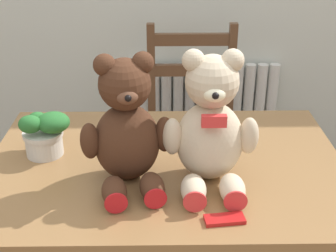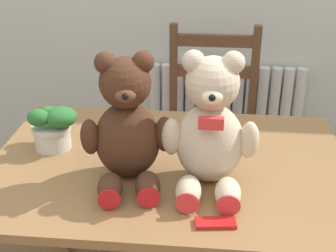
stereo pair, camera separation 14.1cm
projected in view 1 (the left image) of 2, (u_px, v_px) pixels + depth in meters
The scene contains 7 objects.
radiator at pixel (201, 125), 2.82m from camera, with size 0.90×0.10×0.70m.
dining_table at pixel (166, 191), 1.62m from camera, with size 1.19×0.82×0.76m.
wooden_chair_behind at pixel (192, 130), 2.41m from camera, with size 0.45×0.44×0.99m.
teddy_bear_left at pixel (127, 129), 1.40m from camera, with size 0.29×0.31×0.41m.
teddy_bear_right at pixel (211, 128), 1.40m from camera, with size 0.29×0.28×0.42m.
potted_plant at pixel (44, 133), 1.58m from camera, with size 0.16×0.14×0.16m.
chocolate_bar at pixel (225, 219), 1.28m from camera, with size 0.11×0.05×0.01m, color red.
Camera 1 is at (-0.01, -0.93, 1.57)m, focal length 50.00 mm.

